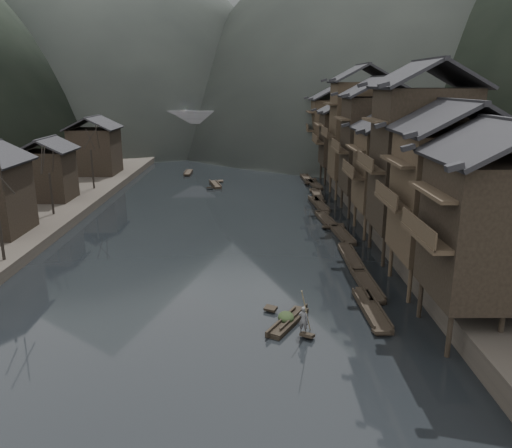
{
  "coord_description": "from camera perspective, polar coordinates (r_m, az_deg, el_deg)",
  "views": [
    {
      "loc": [
        3.64,
        -34.55,
        14.35
      ],
      "look_at": [
        3.89,
        7.44,
        2.5
      ],
      "focal_mm": 35.0,
      "sensor_mm": 36.0,
      "label": 1
    }
  ],
  "objects": [
    {
      "name": "water",
      "position": [
        37.58,
        -5.91,
        -6.77
      ],
      "size": [
        300.0,
        300.0,
        0.0
      ],
      "primitive_type": "plane",
      "color": "black",
      "rests_on": "ground"
    },
    {
      "name": "right_bank",
      "position": [
        81.99,
        22.25,
        5.14
      ],
      "size": [
        40.0,
        200.0,
        1.8
      ],
      "primitive_type": "cube",
      "color": "#2D2823",
      "rests_on": "ground"
    },
    {
      "name": "stilt_houses",
      "position": [
        55.9,
        14.0,
        9.81
      ],
      "size": [
        9.0,
        67.6,
        16.93
      ],
      "color": "black",
      "rests_on": "ground"
    },
    {
      "name": "left_houses",
      "position": [
        60.38,
        -24.05,
        6.13
      ],
      "size": [
        8.1,
        53.2,
        8.73
      ],
      "color": "black",
      "rests_on": "left_bank"
    },
    {
      "name": "bare_trees",
      "position": [
        50.88,
        -24.38,
        5.47
      ],
      "size": [
        3.82,
        42.55,
        7.65
      ],
      "color": "black",
      "rests_on": "left_bank"
    },
    {
      "name": "moored_sampans",
      "position": [
        55.8,
        8.18,
        0.91
      ],
      "size": [
        2.84,
        53.53,
        0.47
      ],
      "color": "black",
      "rests_on": "water"
    },
    {
      "name": "midriver_boats",
      "position": [
        90.84,
        -1.38,
        6.8
      ],
      "size": [
        17.5,
        43.45,
        0.45
      ],
      "color": "black",
      "rests_on": "water"
    },
    {
      "name": "stone_bridge",
      "position": [
        107.01,
        -2.33,
        10.79
      ],
      "size": [
        40.0,
        6.0,
        9.0
      ],
      "color": "#4C4C4F",
      "rests_on": "ground"
    },
    {
      "name": "hero_sampan",
      "position": [
        31.43,
        3.66,
        -11.02
      ],
      "size": [
        2.98,
        4.44,
        0.43
      ],
      "color": "black",
      "rests_on": "water"
    },
    {
      "name": "cargo_heap",
      "position": [
        31.36,
        3.46,
        -10.0
      ],
      "size": [
        1.02,
        1.34,
        0.61
      ],
      "primitive_type": "ellipsoid",
      "color": "black",
      "rests_on": "hero_sampan"
    },
    {
      "name": "boatman",
      "position": [
        29.77,
        5.45,
        -10.41
      ],
      "size": [
        0.7,
        0.59,
        1.65
      ],
      "primitive_type": "imported",
      "rotation": [
        0.0,
        0.0,
        2.76
      ],
      "color": "#4F4F51",
      "rests_on": "hero_sampan"
    },
    {
      "name": "bamboo_pole",
      "position": [
        28.67,
        5.99,
        -5.38
      ],
      "size": [
        0.98,
        2.05,
        3.95
      ],
      "primitive_type": "cylinder",
      "rotation": [
        0.51,
        0.0,
        -0.43
      ],
      "color": "#8C7A51",
      "rests_on": "boatman"
    }
  ]
}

